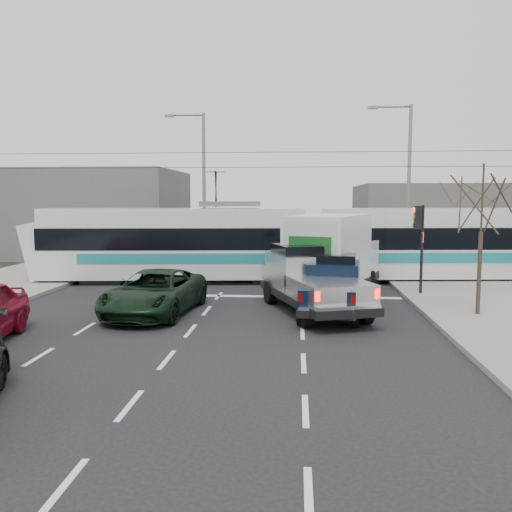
# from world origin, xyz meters

# --- Properties ---
(ground) EXTENTS (120.00, 120.00, 0.00)m
(ground) POSITION_xyz_m (0.00, 0.00, 0.00)
(ground) COLOR black
(ground) RESTS_ON ground
(rails) EXTENTS (60.00, 1.60, 0.03)m
(rails) POSITION_xyz_m (0.00, 10.00, 0.01)
(rails) COLOR #33302D
(rails) RESTS_ON ground
(building_left) EXTENTS (14.00, 10.00, 6.00)m
(building_left) POSITION_xyz_m (-14.00, 22.00, 3.00)
(building_left) COLOR #67625D
(building_left) RESTS_ON ground
(building_right) EXTENTS (12.00, 10.00, 5.00)m
(building_right) POSITION_xyz_m (12.00, 24.00, 2.50)
(building_right) COLOR #67625D
(building_right) RESTS_ON ground
(bare_tree) EXTENTS (2.40, 2.40, 5.00)m
(bare_tree) POSITION_xyz_m (7.60, 2.50, 3.79)
(bare_tree) COLOR #47382B
(bare_tree) RESTS_ON ground
(traffic_signal) EXTENTS (0.44, 0.44, 3.60)m
(traffic_signal) POSITION_xyz_m (6.47, 6.50, 2.74)
(traffic_signal) COLOR black
(traffic_signal) RESTS_ON ground
(street_lamp_near) EXTENTS (2.38, 0.25, 9.00)m
(street_lamp_near) POSITION_xyz_m (7.31, 14.00, 5.11)
(street_lamp_near) COLOR slate
(street_lamp_near) RESTS_ON ground
(street_lamp_far) EXTENTS (2.38, 0.25, 9.00)m
(street_lamp_far) POSITION_xyz_m (-4.19, 16.00, 5.11)
(street_lamp_far) COLOR slate
(street_lamp_far) RESTS_ON ground
(catenary) EXTENTS (60.00, 0.20, 7.00)m
(catenary) POSITION_xyz_m (0.00, 10.00, 3.88)
(catenary) COLOR black
(catenary) RESTS_ON ground
(tram) EXTENTS (26.02, 5.17, 5.28)m
(tram) POSITION_xyz_m (2.25, 10.41, 1.88)
(tram) COLOR silver
(tram) RESTS_ON ground
(silver_pickup) EXTENTS (4.09, 6.74, 2.32)m
(silver_pickup) POSITION_xyz_m (1.97, 3.31, 1.15)
(silver_pickup) COLOR black
(silver_pickup) RESTS_ON ground
(box_truck) EXTENTS (4.55, 7.10, 3.36)m
(box_truck) POSITION_xyz_m (3.00, 6.27, 1.66)
(box_truck) COLOR black
(box_truck) RESTS_ON ground
(navy_pickup) EXTENTS (2.42, 5.05, 2.05)m
(navy_pickup) POSITION_xyz_m (2.75, 2.73, 1.01)
(navy_pickup) COLOR black
(navy_pickup) RESTS_ON ground
(green_car) EXTENTS (3.01, 5.66, 1.51)m
(green_car) POSITION_xyz_m (-3.41, 2.35, 0.76)
(green_car) COLOR black
(green_car) RESTS_ON ground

